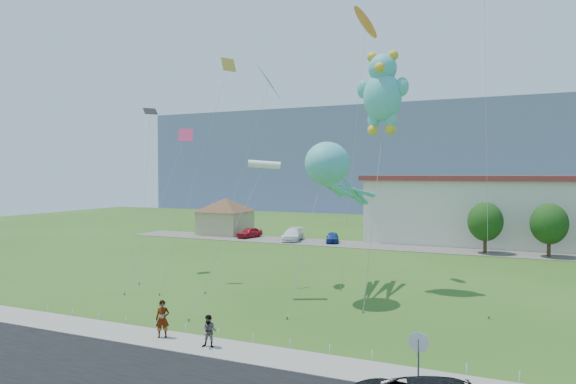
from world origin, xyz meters
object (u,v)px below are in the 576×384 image
(teddy_bear_kite, at_px, (382,91))
(pedestrian_left, at_px, (163,319))
(octopus_kite, at_px, (333,174))
(pavilion, at_px, (225,213))
(stop_sign, at_px, (418,348))
(parked_car_white, at_px, (293,234))
(parked_car_blue, at_px, (332,237))
(pedestrian_right, at_px, (209,331))
(parked_car_red, at_px, (249,232))

(teddy_bear_kite, bearing_deg, pedestrian_left, -115.00)
(pedestrian_left, height_order, octopus_kite, octopus_kite)
(pavilion, distance_m, stop_sign, 53.90)
(pedestrian_left, bearing_deg, parked_car_white, 75.18)
(pedestrian_left, relative_size, parked_car_white, 0.37)
(parked_car_blue, xyz_separation_m, teddy_bear_kite, (11.33, -22.19, 13.72))
(pedestrian_left, relative_size, parked_car_blue, 0.52)
(octopus_kite, distance_m, teddy_bear_kite, 7.61)
(pavilion, xyz_separation_m, parked_car_white, (11.39, -2.67, -2.21))
(octopus_kite, bearing_deg, pedestrian_right, -99.52)
(pedestrian_right, relative_size, parked_car_white, 0.30)
(pedestrian_right, height_order, parked_car_blue, pedestrian_right)
(teddy_bear_kite, bearing_deg, octopus_kite, -120.77)
(pedestrian_right, bearing_deg, parked_car_blue, 87.07)
(parked_car_blue, xyz_separation_m, octopus_kite, (8.94, -26.21, 7.72))
(stop_sign, height_order, pedestrian_right, stop_sign)
(pedestrian_left, distance_m, parked_car_blue, 38.27)
(parked_car_white, distance_m, teddy_bear_kite, 30.71)
(parked_car_red, xyz_separation_m, parked_car_white, (6.35, -0.36, 0.09))
(pavilion, bearing_deg, pedestrian_left, -63.21)
(pavilion, xyz_separation_m, octopus_kite, (25.51, -28.72, 5.38))
(pedestrian_left, relative_size, parked_car_red, 0.49)
(parked_car_red, bearing_deg, pedestrian_right, -50.78)
(pedestrian_left, bearing_deg, pedestrian_right, -34.33)
(parked_car_white, bearing_deg, parked_car_red, 164.82)
(stop_sign, relative_size, parked_car_white, 0.48)
(pedestrian_left, height_order, parked_car_blue, pedestrian_left)
(pavilion, distance_m, parked_car_white, 11.90)
(pavilion, height_order, parked_car_red, pavilion)
(pavilion, height_order, stop_sign, pavilion)
(pedestrian_right, distance_m, octopus_kite, 14.46)
(parked_car_red, relative_size, parked_car_blue, 1.07)
(parked_car_white, bearing_deg, pedestrian_right, -84.43)
(pedestrian_right, relative_size, parked_car_blue, 0.42)
(pavilion, height_order, parked_car_white, pavilion)
(pedestrian_left, xyz_separation_m, parked_car_white, (-9.11, 37.91, -0.23))
(parked_car_blue, relative_size, octopus_kite, 0.32)
(pavilion, relative_size, parked_car_white, 1.77)
(parked_car_blue, height_order, teddy_bear_kite, teddy_bear_kite)
(parked_car_white, relative_size, parked_car_blue, 1.42)
(octopus_kite, bearing_deg, parked_car_white, 118.46)
(stop_sign, distance_m, parked_car_white, 45.31)
(parked_car_red, bearing_deg, octopus_kite, -38.53)
(stop_sign, xyz_separation_m, teddy_bear_kite, (-5.60, 17.50, 12.54))
(pedestrian_left, height_order, teddy_bear_kite, teddy_bear_kite)
(parked_car_white, height_order, parked_car_blue, parked_car_white)
(parked_car_white, bearing_deg, teddy_bear_kite, -65.12)
(octopus_kite, bearing_deg, parked_car_red, 127.78)
(pavilion, height_order, teddy_bear_kite, teddy_bear_kite)
(pedestrian_left, height_order, pedestrian_right, pedestrian_left)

